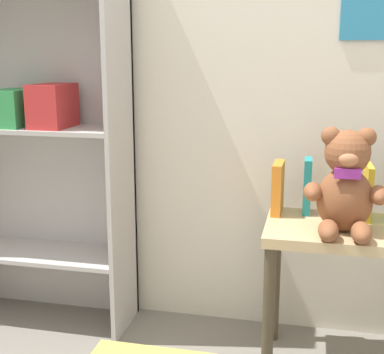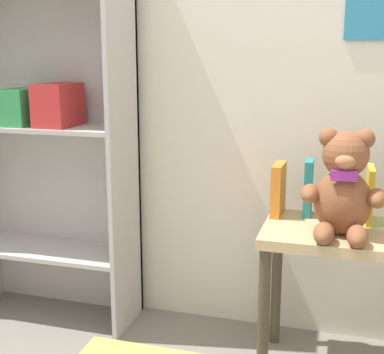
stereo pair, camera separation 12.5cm
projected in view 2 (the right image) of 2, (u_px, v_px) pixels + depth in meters
name	position (u px, v px, depth m)	size (l,w,h in m)	color
wall_back	(286.00, 22.00, 2.03)	(4.80, 0.07, 2.50)	silver
bookshelf_side	(46.00, 99.00, 2.22)	(0.74, 0.29, 1.67)	#BCB7B2
display_table	(350.00, 256.00, 1.83)	(0.59, 0.39, 0.55)	tan
teddy_bear	(343.00, 188.00, 1.72)	(0.27, 0.25, 0.35)	brown
book_standing_orange	(278.00, 189.00, 1.97)	(0.03, 0.15, 0.19)	orange
book_standing_teal	(308.00, 188.00, 1.96)	(0.03, 0.10, 0.21)	teal
book_standing_pink	(338.00, 193.00, 1.93)	(0.03, 0.11, 0.19)	#D17093
book_standing_yellow	(369.00, 195.00, 1.88)	(0.02, 0.15, 0.20)	gold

